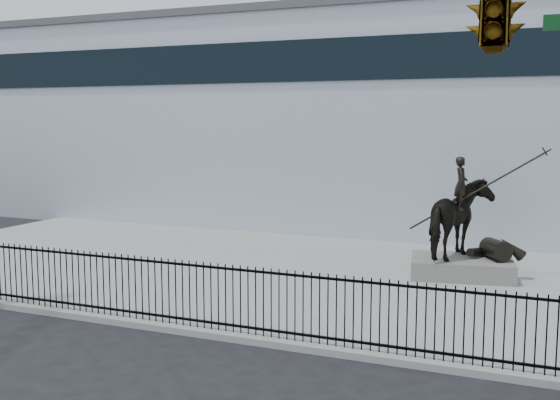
% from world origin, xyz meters
% --- Properties ---
extents(ground, '(120.00, 120.00, 0.00)m').
position_xyz_m(ground, '(0.00, 0.00, 0.00)').
color(ground, black).
rests_on(ground, ground).
extents(plaza, '(30.00, 12.00, 0.15)m').
position_xyz_m(plaza, '(0.00, 7.00, 0.07)').
color(plaza, gray).
rests_on(plaza, ground).
extents(building, '(44.00, 14.00, 9.00)m').
position_xyz_m(building, '(0.00, 20.00, 4.50)').
color(building, silver).
rests_on(building, ground).
extents(picket_fence, '(22.10, 0.10, 1.50)m').
position_xyz_m(picket_fence, '(0.00, 1.25, 0.90)').
color(picket_fence, black).
rests_on(picket_fence, plaza).
extents(statue_plinth, '(3.20, 2.47, 0.54)m').
position_xyz_m(statue_plinth, '(4.09, 8.43, 0.42)').
color(statue_plinth, '#605E58').
rests_on(statue_plinth, plaza).
extents(equestrian_statue, '(3.66, 2.60, 3.14)m').
position_xyz_m(equestrian_statue, '(4.14, 8.44, 1.83)').
color(equestrian_statue, black).
rests_on(equestrian_statue, statue_plinth).
extents(traffic_signal_right, '(2.17, 6.86, 7.00)m').
position_xyz_m(traffic_signal_right, '(6.47, -2.00, 4.85)').
color(traffic_signal_right, black).
rests_on(traffic_signal_right, ground).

